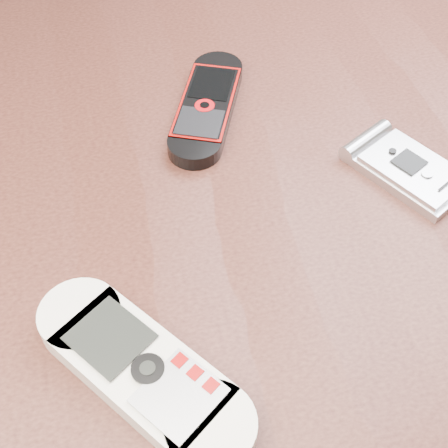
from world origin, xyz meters
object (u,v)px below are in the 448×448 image
Objects in this scene: table at (218,308)px; motorola_razr at (410,170)px; nokia_white at (142,369)px; nokia_black_red at (207,106)px.

table is 11.79× the size of motorola_razr.
nokia_white reaches higher than table.
table is at bearing 18.65° from nokia_white.
motorola_razr is (0.16, 0.03, 0.11)m from table.
nokia_black_red is 0.18m from motorola_razr.
motorola_razr reaches higher than table.
nokia_white reaches higher than motorola_razr.
table is at bearing -75.34° from nokia_black_red.
motorola_razr is at bearing 8.65° from table.
motorola_razr is at bearing -15.41° from nokia_black_red.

